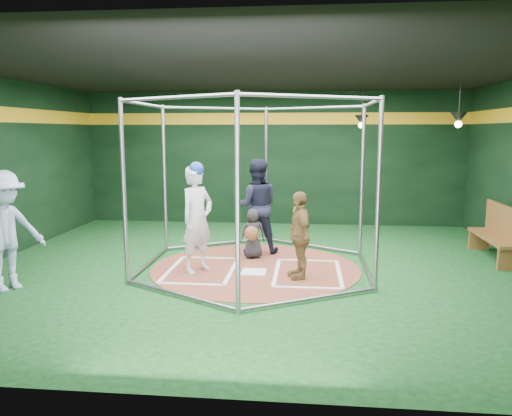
# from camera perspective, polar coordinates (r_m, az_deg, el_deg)

# --- Properties ---
(room_shell) EXTENTS (10.10, 9.10, 3.53)m
(room_shell) POSITION_cam_1_polar(r_m,az_deg,el_deg) (8.87, -0.06, 4.09)
(room_shell) COLOR #0C3612
(room_shell) RESTS_ON ground
(clay_disc) EXTENTS (3.80, 3.80, 0.01)m
(clay_disc) POSITION_cam_1_polar(r_m,az_deg,el_deg) (9.17, -0.06, -6.86)
(clay_disc) COLOR brown
(clay_disc) RESTS_ON ground
(home_plate) EXTENTS (0.43, 0.43, 0.01)m
(home_plate) POSITION_cam_1_polar(r_m,az_deg,el_deg) (8.88, -0.26, -7.31)
(home_plate) COLOR white
(home_plate) RESTS_ON clay_disc
(batter_box_left) EXTENTS (1.17, 1.77, 0.01)m
(batter_box_left) POSITION_cam_1_polar(r_m,az_deg,el_deg) (9.08, -6.25, -7.02)
(batter_box_left) COLOR white
(batter_box_left) RESTS_ON clay_disc
(batter_box_right) EXTENTS (1.17, 1.77, 0.01)m
(batter_box_right) POSITION_cam_1_polar(r_m,az_deg,el_deg) (8.88, 5.92, -7.36)
(batter_box_right) COLOR white
(batter_box_right) RESTS_ON clay_disc
(batting_cage) EXTENTS (4.05, 4.67, 3.00)m
(batting_cage) POSITION_cam_1_polar(r_m,az_deg,el_deg) (8.89, -0.07, 2.45)
(batting_cage) COLOR gray
(batting_cage) RESTS_ON ground
(pendant_lamp_near) EXTENTS (0.34, 0.34, 0.90)m
(pendant_lamp_near) POSITION_cam_1_polar(r_m,az_deg,el_deg) (12.45, 11.97, 9.81)
(pendant_lamp_near) COLOR black
(pendant_lamp_near) RESTS_ON room_shell
(pendant_lamp_far) EXTENTS (0.34, 0.34, 0.90)m
(pendant_lamp_far) POSITION_cam_1_polar(r_m,az_deg,el_deg) (11.22, 22.15, 9.48)
(pendant_lamp_far) COLOR black
(pendant_lamp_far) RESTS_ON room_shell
(batter_figure) EXTENTS (0.75, 0.82, 1.95)m
(batter_figure) POSITION_cam_1_polar(r_m,az_deg,el_deg) (8.80, -6.75, -1.12)
(batter_figure) COLOR #B9BAC0
(batter_figure) RESTS_ON clay_disc
(visitor_leopard) EXTENTS (0.61, 0.94, 1.48)m
(visitor_leopard) POSITION_cam_1_polar(r_m,az_deg,el_deg) (8.43, 4.98, -3.08)
(visitor_leopard) COLOR #A17F45
(visitor_leopard) RESTS_ON clay_disc
(catcher_figure) EXTENTS (0.54, 0.60, 0.98)m
(catcher_figure) POSITION_cam_1_polar(r_m,az_deg,el_deg) (9.73, -0.37, -2.92)
(catcher_figure) COLOR black
(catcher_figure) RESTS_ON clay_disc
(umpire) EXTENTS (1.02, 0.84, 1.92)m
(umpire) POSITION_cam_1_polar(r_m,az_deg,el_deg) (10.12, 0.01, 0.21)
(umpire) COLOR black
(umpire) RESTS_ON clay_disc
(bystander_blue) EXTENTS (1.27, 1.40, 1.89)m
(bystander_blue) POSITION_cam_1_polar(r_m,az_deg,el_deg) (8.69, -26.79, -2.36)
(bystander_blue) COLOR #91A2BF
(bystander_blue) RESTS_ON ground
(dugout_bench) EXTENTS (0.43, 1.82, 1.06)m
(dugout_bench) POSITION_cam_1_polar(r_m,az_deg,el_deg) (10.77, 25.97, -2.47)
(dugout_bench) COLOR brown
(dugout_bench) RESTS_ON ground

